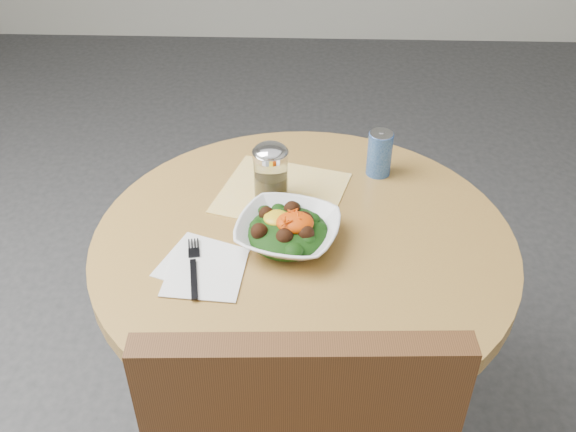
% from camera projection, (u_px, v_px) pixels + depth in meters
% --- Properties ---
extents(table, '(0.90, 0.90, 0.75)m').
position_uv_depth(table, '(302.00, 303.00, 1.48)').
color(table, black).
rests_on(table, ground).
extents(cloth_napkin, '(0.33, 0.32, 0.00)m').
position_uv_depth(cloth_napkin, '(282.00, 193.00, 1.49)').
color(cloth_napkin, '#E9A50C').
rests_on(cloth_napkin, table).
extents(paper_napkins, '(0.19, 0.21, 0.00)m').
position_uv_depth(paper_napkins, '(203.00, 268.00, 1.28)').
color(paper_napkins, silver).
rests_on(paper_napkins, table).
extents(salad_bowl, '(0.26, 0.26, 0.08)m').
position_uv_depth(salad_bowl, '(288.00, 231.00, 1.33)').
color(salad_bowl, white).
rests_on(salad_bowl, table).
extents(fork, '(0.05, 0.18, 0.00)m').
position_uv_depth(fork, '(194.00, 266.00, 1.28)').
color(fork, black).
rests_on(fork, table).
extents(spice_shaker, '(0.08, 0.08, 0.14)m').
position_uv_depth(spice_shaker, '(271.00, 174.00, 1.43)').
color(spice_shaker, silver).
rests_on(spice_shaker, table).
extents(beverage_can, '(0.06, 0.06, 0.11)m').
position_uv_depth(beverage_can, '(380.00, 153.00, 1.53)').
color(beverage_can, navy).
rests_on(beverage_can, table).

